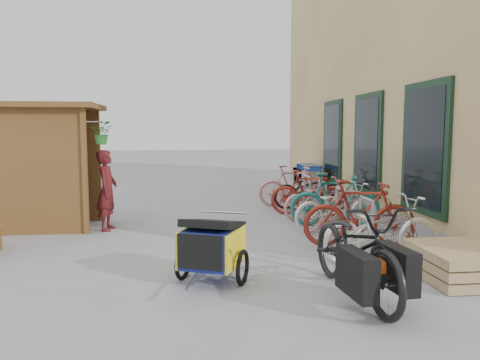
{
  "coord_description": "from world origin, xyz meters",
  "views": [
    {
      "loc": [
        -0.43,
        -6.86,
        1.88
      ],
      "look_at": [
        0.5,
        1.5,
        1.0
      ],
      "focal_mm": 35.0,
      "sensor_mm": 36.0,
      "label": 1
    }
  ],
  "objects": [
    {
      "name": "ground",
      "position": [
        0.0,
        0.0,
        0.0
      ],
      "size": [
        80.0,
        80.0,
        0.0
      ],
      "primitive_type": "plane",
      "color": "#99999C"
    },
    {
      "name": "building",
      "position": [
        6.49,
        4.5,
        3.49
      ],
      "size": [
        6.07,
        13.0,
        7.0
      ],
      "color": "#D4BF79",
      "rests_on": "ground"
    },
    {
      "name": "kiosk",
      "position": [
        -3.28,
        2.47,
        1.55
      ],
      "size": [
        2.49,
        1.65,
        2.4
      ],
      "color": "brown",
      "rests_on": "ground"
    },
    {
      "name": "bike_rack",
      "position": [
        2.3,
        2.4,
        0.52
      ],
      "size": [
        0.05,
        5.35,
        0.86
      ],
      "color": "#A5A8AD",
      "rests_on": "ground"
    },
    {
      "name": "pallet_stack",
      "position": [
        3.0,
        -1.4,
        0.21
      ],
      "size": [
        1.0,
        1.2,
        0.4
      ],
      "color": "tan",
      "rests_on": "ground"
    },
    {
      "name": "shopping_carts",
      "position": [
        3.0,
        6.54,
        0.55
      ],
      "size": [
        0.53,
        1.77,
        0.94
      ],
      "color": "silver",
      "rests_on": "ground"
    },
    {
      "name": "child_trailer",
      "position": [
        -0.14,
        -1.14,
        0.47
      ],
      "size": [
        0.96,
        1.45,
        0.85
      ],
      "rotation": [
        0.0,
        0.0,
        -0.4
      ],
      "color": "#1B2498",
      "rests_on": "ground"
    },
    {
      "name": "cargo_bike",
      "position": [
        1.45,
        -1.88,
        0.55
      ],
      "size": [
        0.95,
        2.2,
        1.12
      ],
      "rotation": [
        0.0,
        0.0,
        0.1
      ],
      "color": "black",
      "rests_on": "ground"
    },
    {
      "name": "person_kiosk",
      "position": [
        -1.97,
        2.16,
        0.76
      ],
      "size": [
        0.43,
        0.6,
        1.53
      ],
      "primitive_type": "imported",
      "rotation": [
        0.0,
        0.0,
        1.46
      ],
      "color": "maroon",
      "rests_on": "ground"
    },
    {
      "name": "bike_0",
      "position": [
        2.33,
        -0.46,
        0.48
      ],
      "size": [
        1.89,
        0.88,
        0.96
      ],
      "primitive_type": "imported",
      "rotation": [
        0.0,
        0.0,
        1.71
      ],
      "color": "white",
      "rests_on": "ground"
    },
    {
      "name": "bike_1",
      "position": [
        2.33,
        0.35,
        0.55
      ],
      "size": [
        1.88,
        0.75,
        1.1
      ],
      "primitive_type": "imported",
      "rotation": [
        0.0,
        0.0,
        1.44
      ],
      "color": "maroon",
      "rests_on": "ground"
    },
    {
      "name": "bike_2",
      "position": [
        2.35,
        1.61,
        0.46
      ],
      "size": [
        1.84,
        0.97,
        0.92
      ],
      "primitive_type": "imported",
      "rotation": [
        0.0,
        0.0,
        1.79
      ],
      "color": "white",
      "rests_on": "ground"
    },
    {
      "name": "bike_3",
      "position": [
        2.45,
        2.03,
        0.53
      ],
      "size": [
        1.83,
        0.82,
        1.06
      ],
      "primitive_type": "imported",
      "rotation": [
        0.0,
        0.0,
        1.38
      ],
      "color": "#1C7168",
      "rests_on": "ground"
    },
    {
      "name": "bike_4",
      "position": [
        2.35,
        2.73,
        0.45
      ],
      "size": [
        1.8,
        1.0,
        0.9
      ],
      "primitive_type": "imported",
      "rotation": [
        0.0,
        0.0,
        1.82
      ],
      "color": "pink",
      "rests_on": "ground"
    },
    {
      "name": "bike_5",
      "position": [
        2.24,
        3.29,
        0.51
      ],
      "size": [
        1.75,
        0.87,
        1.02
      ],
      "primitive_type": "imported",
      "rotation": [
        0.0,
        0.0,
        1.33
      ],
      "color": "maroon",
      "rests_on": "ground"
    },
    {
      "name": "bike_6",
      "position": [
        2.5,
        4.18,
        0.47
      ],
      "size": [
        1.83,
        0.76,
        0.94
      ],
      "primitive_type": "imported",
      "rotation": [
        0.0,
        0.0,
        1.65
      ],
      "color": "black",
      "rests_on": "ground"
    },
    {
      "name": "bike_7",
      "position": [
        2.16,
        4.53,
        0.52
      ],
      "size": [
        1.74,
        0.51,
        1.04
      ],
      "primitive_type": "imported",
      "rotation": [
        0.0,
        0.0,
        1.58
      ],
      "color": "pink",
      "rests_on": "ground"
    }
  ]
}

